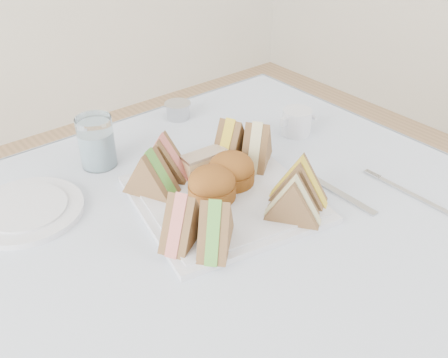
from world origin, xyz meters
TOP-DOWN VIEW (x-y plane):
  - tablecloth at (0.00, 0.00)m, footprint 1.02×1.02m
  - serving_plate at (0.03, 0.10)m, footprint 0.36×0.36m
  - sandwich_fl_a at (-0.09, 0.05)m, footprint 0.11×0.09m
  - sandwich_fl_b at (-0.06, 0.00)m, footprint 0.10×0.10m
  - sandwich_fr_a at (0.13, 0.01)m, footprint 0.09×0.11m
  - sandwich_fr_b at (0.08, -0.02)m, footprint 0.09×0.10m
  - sandwich_bl_a at (-0.06, 0.19)m, footprint 0.09×0.11m
  - sandwich_bl_b at (-0.02, 0.22)m, footprint 0.10×0.11m
  - sandwich_br_a at (0.16, 0.15)m, footprint 0.11×0.10m
  - sandwich_br_b at (0.13, 0.19)m, footprint 0.11×0.08m
  - scone_left at (0.01, 0.11)m, footprint 0.11×0.11m
  - scone_right at (0.07, 0.12)m, footprint 0.11×0.11m
  - pastry_slice at (0.06, 0.19)m, footprint 0.09×0.04m
  - side_plate at (-0.26, 0.29)m, footprint 0.25×0.25m
  - water_glass at (-0.08, 0.36)m, footprint 0.09×0.09m
  - tea_strainer at (0.16, 0.43)m, footprint 0.08×0.08m
  - knife at (0.22, -0.01)m, footprint 0.02×0.19m
  - fork at (0.32, -0.13)m, footprint 0.01×0.18m
  - creamer_jug at (0.32, 0.20)m, footprint 0.07×0.07m

SIDE VIEW (x-z plane):
  - tablecloth at x=0.00m, z-range 0.74..0.75m
  - knife at x=0.22m, z-range 0.75..0.75m
  - fork at x=0.32m, z-range 0.75..0.75m
  - side_plate at x=-0.26m, z-range 0.75..0.76m
  - serving_plate at x=0.03m, z-range 0.75..0.76m
  - tea_strainer at x=0.16m, z-range 0.75..0.78m
  - creamer_jug at x=0.32m, z-range 0.75..0.80m
  - pastry_slice at x=0.06m, z-range 0.76..0.80m
  - scone_right at x=0.07m, z-range 0.76..0.82m
  - scone_left at x=0.01m, z-range 0.76..0.82m
  - water_glass at x=-0.08m, z-range 0.75..0.85m
  - sandwich_fr_b at x=0.08m, z-range 0.76..0.84m
  - sandwich_fl_b at x=-0.06m, z-range 0.76..0.85m
  - sandwich_fl_a at x=-0.09m, z-range 0.76..0.85m
  - sandwich_br_b at x=0.13m, z-range 0.76..0.85m
  - sandwich_bl_a at x=-0.06m, z-range 0.76..0.85m
  - sandwich_fr_a at x=0.13m, z-range 0.76..0.85m
  - sandwich_br_a at x=0.16m, z-range 0.76..0.85m
  - sandwich_bl_b at x=-0.02m, z-range 0.76..0.85m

